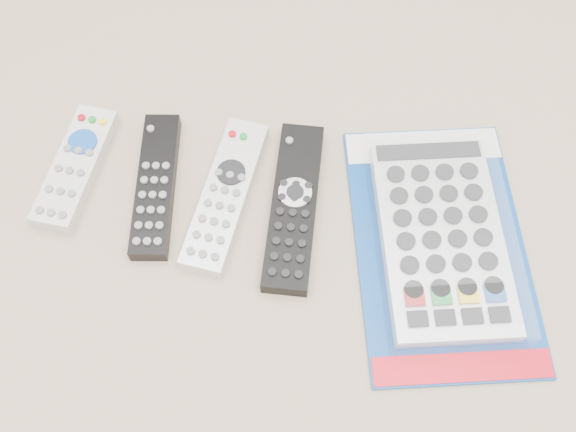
# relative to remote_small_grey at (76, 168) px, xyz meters

# --- Properties ---
(remote_small_grey) EXTENTS (0.07, 0.16, 0.02)m
(remote_small_grey) POSITION_rel_remote_small_grey_xyz_m (0.00, 0.00, 0.00)
(remote_small_grey) COLOR silver
(remote_small_grey) RESTS_ON ground
(remote_slim_black) EXTENTS (0.06, 0.19, 0.02)m
(remote_slim_black) POSITION_rel_remote_small_grey_xyz_m (0.10, -0.01, -0.00)
(remote_slim_black) COLOR black
(remote_slim_black) RESTS_ON ground
(remote_silver_dvd) EXTENTS (0.08, 0.20, 0.02)m
(remote_silver_dvd) POSITION_rel_remote_small_grey_xyz_m (0.18, -0.02, -0.00)
(remote_silver_dvd) COLOR silver
(remote_silver_dvd) RESTS_ON ground
(remote_large_black) EXTENTS (0.05, 0.21, 0.02)m
(remote_large_black) POSITION_rel_remote_small_grey_xyz_m (0.26, -0.03, -0.00)
(remote_large_black) COLOR black
(remote_large_black) RESTS_ON ground
(jumbo_remote_packaged) EXTENTS (0.23, 0.33, 0.04)m
(jumbo_remote_packaged) POSITION_rel_remote_small_grey_xyz_m (0.42, -0.05, 0.01)
(jumbo_remote_packaged) COLOR navy
(jumbo_remote_packaged) RESTS_ON ground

